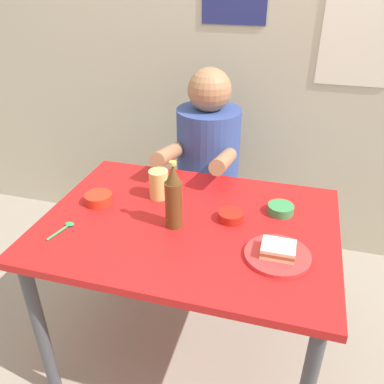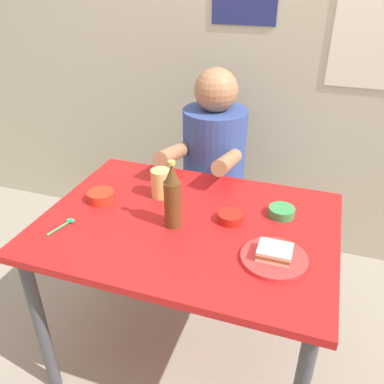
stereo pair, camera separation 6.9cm
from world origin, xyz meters
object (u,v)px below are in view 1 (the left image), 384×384
object	(u,v)px
dining_table	(189,241)
beer_bottle	(174,198)
beer_mug	(159,184)
person_seated	(208,149)
sandwich	(278,249)
plate_orange	(277,255)
sauce_bowl_chili	(99,198)
stool	(207,216)

from	to	relation	value
dining_table	beer_bottle	world-z (taller)	beer_bottle
beer_mug	beer_bottle	xyz separation A→B (m)	(0.12, -0.18, 0.06)
dining_table	person_seated	world-z (taller)	person_seated
sandwich	beer_bottle	size ratio (longest dim) A/B	0.42
plate_orange	beer_bottle	xyz separation A→B (m)	(-0.38, 0.08, 0.11)
person_seated	sauce_bowl_chili	size ratio (longest dim) A/B	6.54
dining_table	sauce_bowl_chili	xyz separation A→B (m)	(-0.39, 0.03, 0.12)
plate_orange	beer_mug	size ratio (longest dim) A/B	1.75
sauce_bowl_chili	sandwich	bearing A→B (deg)	-11.75
sauce_bowl_chili	beer_mug	bearing A→B (deg)	26.79
sandwich	sauce_bowl_chili	xyz separation A→B (m)	(-0.73, 0.15, -0.01)
dining_table	sauce_bowl_chili	size ratio (longest dim) A/B	10.00
dining_table	beer_mug	xyz separation A→B (m)	(-0.16, 0.14, 0.15)
dining_table	sauce_bowl_chili	world-z (taller)	sauce_bowl_chili
sandwich	sauce_bowl_chili	bearing A→B (deg)	168.25
dining_table	stool	size ratio (longest dim) A/B	2.44
stool	plate_orange	xyz separation A→B (m)	(0.42, -0.75, 0.40)
person_seated	beer_bottle	size ratio (longest dim) A/B	2.75
stool	plate_orange	world-z (taller)	plate_orange
person_seated	sauce_bowl_chili	world-z (taller)	person_seated
dining_table	plate_orange	distance (m)	0.38
sandwich	beer_mug	xyz separation A→B (m)	(-0.51, 0.26, 0.03)
beer_mug	sauce_bowl_chili	size ratio (longest dim) A/B	1.15
sandwich	dining_table	bearing A→B (deg)	160.41
plate_orange	sandwich	bearing A→B (deg)	90.00
sandwich	beer_mug	bearing A→B (deg)	152.50
person_seated	beer_mug	xyz separation A→B (m)	(-0.09, -0.48, 0.03)
plate_orange	sandwich	distance (m)	0.02
plate_orange	sauce_bowl_chili	bearing A→B (deg)	168.25
beer_mug	person_seated	bearing A→B (deg)	79.64
plate_orange	beer_mug	distance (m)	0.57
person_seated	beer_bottle	distance (m)	0.67
sauce_bowl_chili	beer_bottle	bearing A→B (deg)	-11.42
stool	sandwich	world-z (taller)	sandwich
beer_mug	beer_bottle	world-z (taller)	beer_bottle
dining_table	plate_orange	world-z (taller)	plate_orange
plate_orange	sauce_bowl_chili	size ratio (longest dim) A/B	2.00
person_seated	beer_bottle	bearing A→B (deg)	-87.03
beer_mug	stool	bearing A→B (deg)	79.87
dining_table	stool	bearing A→B (deg)	96.98
beer_bottle	stool	bearing A→B (deg)	92.92
dining_table	person_seated	bearing A→B (deg)	97.10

